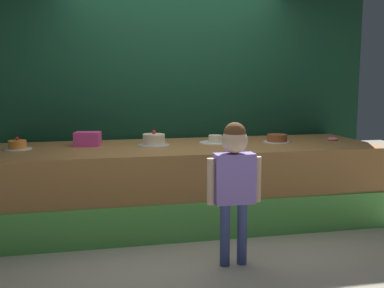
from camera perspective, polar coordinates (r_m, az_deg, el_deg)
ground_plane at (r=4.40m, az=1.06°, el=-11.85°), size 12.00×12.00×0.00m
stage_platform at (r=4.85m, az=-0.60°, el=-4.95°), size 3.94×1.25×0.81m
curtain_backdrop at (r=5.43m, az=-2.18°, el=8.22°), size 4.74×0.08×3.02m
child_figure at (r=3.67m, az=5.24°, el=-3.71°), size 0.45×0.21×1.16m
pink_box at (r=4.86m, az=-12.76°, el=0.61°), size 0.29×0.23×0.14m
donut at (r=5.40m, az=16.97°, el=0.59°), size 0.12×0.12×0.03m
cake_far_left at (r=4.81m, az=-20.74°, el=-0.16°), size 0.27×0.27×0.13m
cake_center_left at (r=4.79m, az=-4.73°, el=0.49°), size 0.32×0.32×0.16m
cake_center_right at (r=4.96m, az=2.90°, el=0.47°), size 0.34×0.34×0.09m
cake_far_right at (r=5.10m, az=10.44°, el=0.67°), size 0.29×0.29×0.09m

